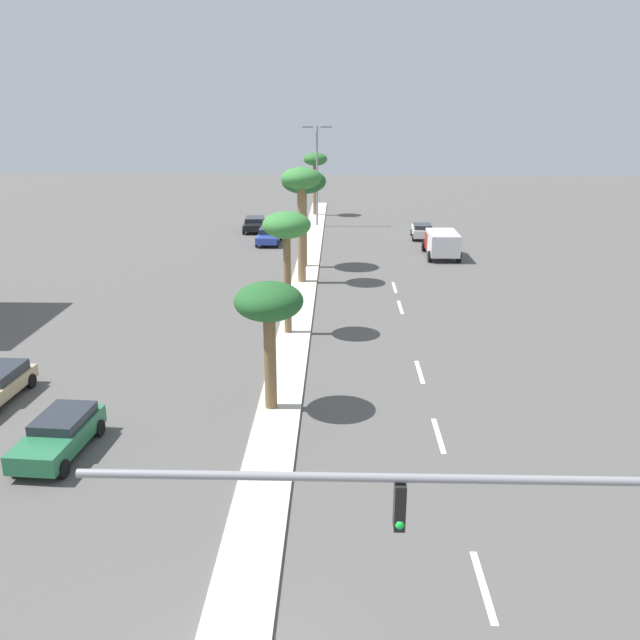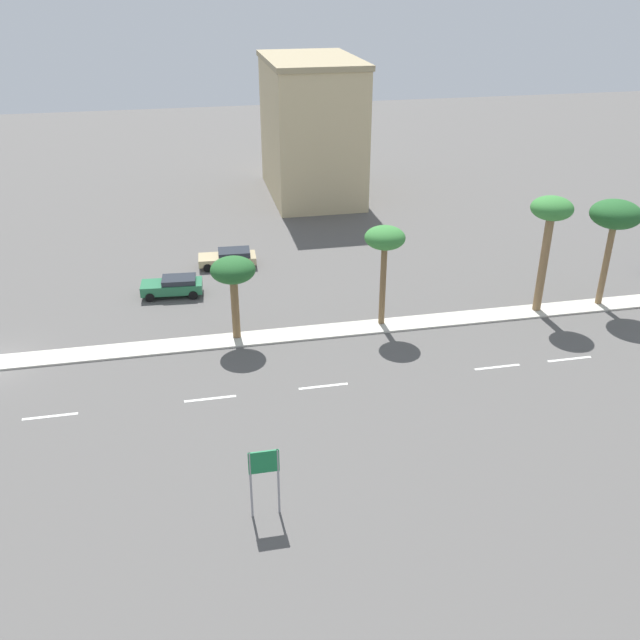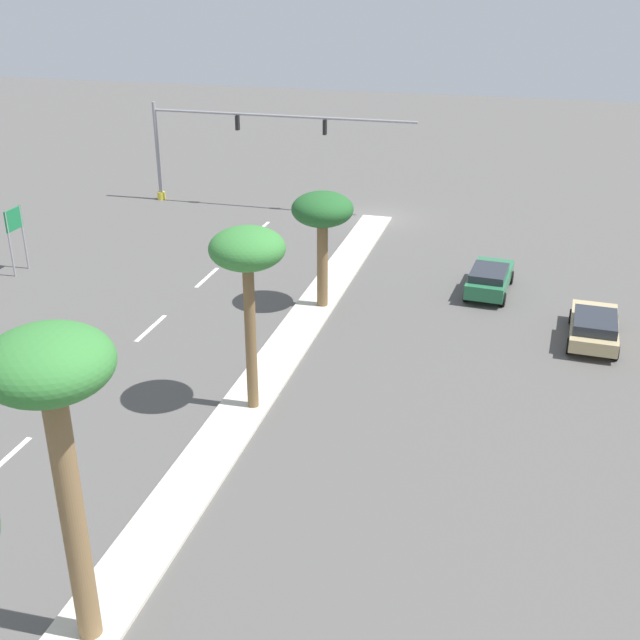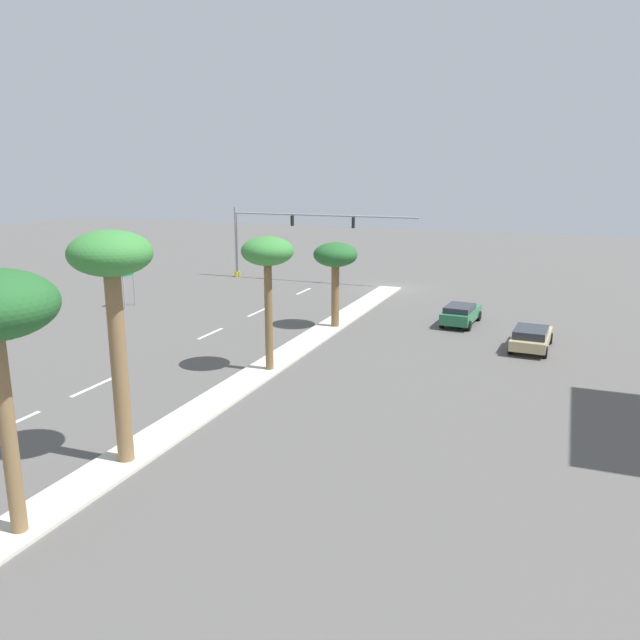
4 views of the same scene
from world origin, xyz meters
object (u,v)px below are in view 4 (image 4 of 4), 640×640
object	(u,v)px
palm_tree_front	(268,257)
sedan_tan_right	(531,337)
sedan_green_mid	(461,313)
palm_tree_leading	(112,272)
palm_tree_mid	(335,258)
directional_road_sign	(128,275)
traffic_signal_gantry	(280,234)

from	to	relation	value
palm_tree_front	sedan_tan_right	size ratio (longest dim) A/B	1.47
sedan_green_mid	palm_tree_leading	bearing A→B (deg)	72.83
palm_tree_mid	palm_tree_front	distance (m)	9.50
palm_tree_leading	directional_road_sign	bearing A→B (deg)	-52.39
palm_tree_leading	sedan_green_mid	xyz separation A→B (m)	(-7.43, -24.06, -5.91)
traffic_signal_gantry	palm_tree_front	distance (m)	26.48
palm_tree_mid	palm_tree_front	world-z (taller)	palm_tree_front
directional_road_sign	sedan_tan_right	bearing A→B (deg)	178.25
palm_tree_mid	sedan_tan_right	xyz separation A→B (m)	(-11.85, 0.55, -3.75)
palm_tree_mid	palm_tree_leading	distance (m)	20.40
palm_tree_front	sedan_tan_right	xyz separation A→B (m)	(-11.86, -8.86, -5.04)
traffic_signal_gantry	sedan_tan_right	world-z (taller)	traffic_signal_gantry
traffic_signal_gantry	palm_tree_mid	distance (m)	18.23
sedan_green_mid	palm_tree_front	bearing A→B (deg)	61.14
directional_road_sign	palm_tree_mid	bearing A→B (deg)	178.94
traffic_signal_gantry	directional_road_sign	size ratio (longest dim) A/B	5.15
palm_tree_front	palm_tree_mid	bearing A→B (deg)	-90.05
palm_tree_mid	traffic_signal_gantry	bearing A→B (deg)	-54.10
palm_tree_mid	sedan_tan_right	size ratio (longest dim) A/B	1.18
traffic_signal_gantry	palm_tree_leading	size ratio (longest dim) A/B	2.19
palm_tree_mid	palm_tree_leading	bearing A→B (deg)	89.50
palm_tree_front	sedan_green_mid	distance (m)	15.86
palm_tree_leading	sedan_tan_right	world-z (taller)	palm_tree_leading
traffic_signal_gantry	palm_tree_mid	xyz separation A→B (m)	(-10.69, 14.77, 0.31)
palm_tree_front	sedan_green_mid	xyz separation A→B (m)	(-7.26, -13.18, -5.01)
palm_tree_front	directional_road_sign	bearing A→B (deg)	-31.21
sedan_tan_right	directional_road_sign	bearing A→B (deg)	-1.75
palm_tree_front	sedan_green_mid	bearing A→B (deg)	-118.86
traffic_signal_gantry	sedan_green_mid	bearing A→B (deg)	148.51
palm_tree_front	palm_tree_leading	world-z (taller)	palm_tree_leading
directional_road_sign	palm_tree_front	bearing A→B (deg)	148.79
traffic_signal_gantry	sedan_tan_right	size ratio (longest dim) A/B	3.85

